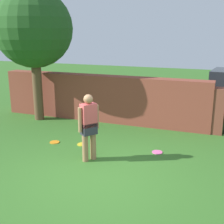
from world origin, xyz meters
TOP-DOWN VIEW (x-y plane):
  - ground_plane at (0.00, 0.00)m, footprint 40.00×40.00m
  - brick_wall at (-1.50, 3.88)m, footprint 7.31×0.50m
  - tree at (-3.62, 3.24)m, footprint 2.58×2.58m
  - person at (-0.50, 0.73)m, footprint 0.39×0.46m
  - frisbee_orange at (-1.90, 1.43)m, footprint 0.27×0.27m
  - frisbee_pink at (0.94, 1.75)m, footprint 0.27×0.27m
  - frisbee_yellow at (-1.11, 1.56)m, footprint 0.27×0.27m

SIDE VIEW (x-z plane):
  - ground_plane at x=0.00m, z-range 0.00..0.00m
  - frisbee_orange at x=-1.90m, z-range 0.00..0.02m
  - frisbee_pink at x=0.94m, z-range 0.00..0.02m
  - frisbee_yellow at x=-1.11m, z-range 0.00..0.02m
  - brick_wall at x=-1.50m, z-range 0.00..1.58m
  - person at x=-0.50m, z-range 0.09..1.71m
  - tree at x=-3.62m, z-range 0.88..5.27m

